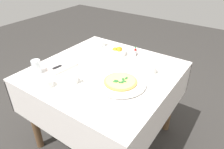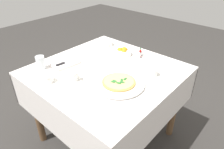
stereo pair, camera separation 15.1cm
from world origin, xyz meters
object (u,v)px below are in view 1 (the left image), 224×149
water_glass_near_left (37,67)px  citrus_bowl (118,52)px  coffee_cup_back_corner (102,43)px  pepper_shaker (135,54)px  coffee_cup_far_right (73,79)px  coffee_cup_right_edge (151,70)px  dinner_knife (62,65)px  pizza_plate (120,83)px  hot_sauce_bottle (135,52)px  pizza (121,81)px  salt_shaker (136,51)px  napkin_folded (62,67)px  coffee_cup_center_back (48,84)px

water_glass_near_left → citrus_bowl: 0.70m
coffee_cup_back_corner → pepper_shaker: size_ratio=2.31×
pepper_shaker → coffee_cup_back_corner: bearing=86.6°
coffee_cup_far_right → coffee_cup_right_edge: bearing=-41.8°
dinner_knife → citrus_bowl: size_ratio=1.30×
pizza_plate → dinner_knife: size_ratio=1.84×
coffee_cup_back_corner → water_glass_near_left: size_ratio=1.24×
hot_sauce_bottle → citrus_bowl: bearing=117.6°
pizza → water_glass_near_left: 0.65m
water_glass_near_left → pizza: bearing=-69.3°
dinner_knife → salt_shaker: bearing=-24.6°
water_glass_near_left → salt_shaker: bearing=-32.2°
salt_shaker → pizza_plate: bearing=-162.6°
dinner_knife → salt_shaker: (0.55, -0.35, 0.00)m
hot_sauce_bottle → salt_shaker: hot_sauce_bottle is taller
pizza_plate → citrus_bowl: citrus_bowl is taller
citrus_bowl → hot_sauce_bottle: (0.07, -0.14, 0.01)m
coffee_cup_right_edge → hot_sauce_bottle: bearing=51.5°
pizza → coffee_cup_back_corner: coffee_cup_back_corner is taller
napkin_folded → citrus_bowl: citrus_bowl is taller
pizza_plate → pepper_shaker: size_ratio=6.40×
pizza_plate → pizza: bearing=-118.9°
water_glass_near_left → napkin_folded: 0.19m
napkin_folded → dinner_knife: 0.01m
napkin_folded → pizza: bearing=-75.8°
coffee_cup_center_back → napkin_folded: 0.27m
citrus_bowl → salt_shaker: (0.10, -0.13, -0.00)m
coffee_cup_far_right → water_glass_near_left: (-0.05, 0.33, 0.01)m
coffee_cup_back_corner → dinner_knife: bearing=-179.6°
coffee_cup_center_back → citrus_bowl: citrus_bowl is taller
coffee_cup_center_back → coffee_cup_right_edge: (0.57, -0.50, 0.00)m
pizza_plate → pepper_shaker: bearing=17.1°
coffee_cup_right_edge → citrus_bowl: 0.41m
water_glass_near_left → pepper_shaker: size_ratio=1.86×
pizza_plate → salt_shaker: salt_shaker is taller
pizza_plate → coffee_cup_right_edge: size_ratio=2.75×
coffee_cup_far_right → hot_sauce_bottle: (0.64, -0.14, 0.00)m
coffee_cup_right_edge → napkin_folded: 0.70m
coffee_cup_back_corner → citrus_bowl: size_ratio=0.87×
citrus_bowl → salt_shaker: bearing=-51.8°
coffee_cup_right_edge → salt_shaker: bearing=48.9°
napkin_folded → coffee_cup_back_corner: bearing=7.1°
pizza_plate → coffee_cup_far_right: coffee_cup_far_right is taller
pizza_plate → coffee_cup_center_back: (-0.31, 0.39, 0.02)m
coffee_cup_right_edge → salt_shaker: 0.35m
coffee_cup_center_back → pepper_shaker: bearing=-19.0°
coffee_cup_back_corner → hot_sauce_bottle: hot_sauce_bottle is taller
coffee_cup_center_back → hot_sauce_bottle: 0.81m
napkin_folded → pepper_shaker: pepper_shaker is taller
pizza → citrus_bowl: 0.48m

